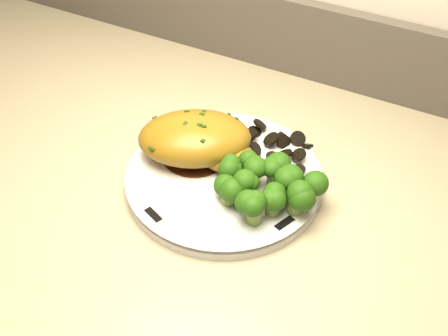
% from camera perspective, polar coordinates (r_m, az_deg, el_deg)
% --- Properties ---
extents(plate, '(0.29, 0.29, 0.02)m').
position_cam_1_polar(plate, '(0.69, -0.00, -1.09)').
color(plate, silver).
rests_on(plate, counter).
extents(rim_accent_0, '(0.03, 0.02, 0.00)m').
position_cam_1_polar(rim_accent_0, '(0.74, 6.24, 3.08)').
color(rim_accent_0, black).
rests_on(rim_accent_0, plate).
extents(rim_accent_1, '(0.02, 0.03, 0.00)m').
position_cam_1_polar(rim_accent_1, '(0.75, -5.21, 3.70)').
color(rim_accent_1, black).
rests_on(rim_accent_1, plate).
extents(rim_accent_2, '(0.03, 0.02, 0.00)m').
position_cam_1_polar(rim_accent_2, '(0.64, -7.19, -4.75)').
color(rim_accent_2, black).
rests_on(rim_accent_2, plate).
extents(rim_accent_3, '(0.02, 0.03, 0.00)m').
position_cam_1_polar(rim_accent_3, '(0.64, 6.17, -5.60)').
color(rim_accent_3, black).
rests_on(rim_accent_3, plate).
extents(gravy_pool, '(0.09, 0.09, 0.00)m').
position_cam_1_polar(gravy_pool, '(0.71, -2.91, 1.38)').
color(gravy_pool, '#341509').
rests_on(gravy_pool, plate).
extents(chicken_breast, '(0.17, 0.15, 0.05)m').
position_cam_1_polar(chicken_breast, '(0.69, -2.60, 2.84)').
color(chicken_breast, olive).
rests_on(chicken_breast, plate).
extents(mushroom_pile, '(0.09, 0.06, 0.02)m').
position_cam_1_polar(mushroom_pile, '(0.72, 5.26, 1.77)').
color(mushroom_pile, black).
rests_on(mushroom_pile, plate).
extents(broccoli_florets, '(0.12, 0.09, 0.04)m').
position_cam_1_polar(broccoli_florets, '(0.64, 4.29, -1.86)').
color(broccoli_florets, olive).
rests_on(broccoli_florets, plate).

